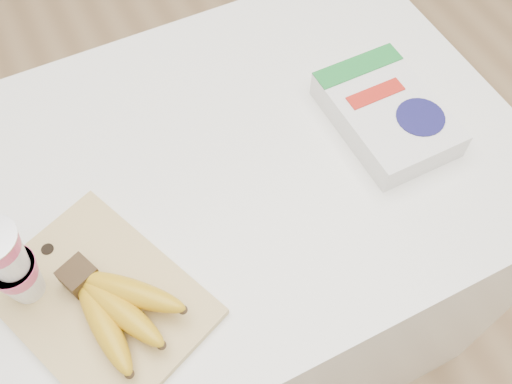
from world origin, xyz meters
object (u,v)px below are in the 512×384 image
table (222,270)px  yogurt_stack (9,264)px  cutting_board (100,300)px  cereal_box (386,114)px  bananas (115,306)px

table → yogurt_stack: size_ratio=6.66×
cutting_board → yogurt_stack: yogurt_stack is taller
cutting_board → table: bearing=8.8°
yogurt_stack → cutting_board: bearing=-34.5°
cutting_board → cereal_box: (0.58, 0.10, 0.02)m
table → bananas: bananas is taller
yogurt_stack → cereal_box: bearing=3.5°
table → cereal_box: cereal_box is taller
cutting_board → bananas: bananas is taller
cutting_board → bananas: size_ratio=1.53×
table → cereal_box: size_ratio=4.49×
cutting_board → cereal_box: bearing=-12.3°
cutting_board → yogurt_stack: 0.15m
table → yogurt_stack: (-0.34, -0.09, 0.54)m
table → yogurt_stack: 0.64m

